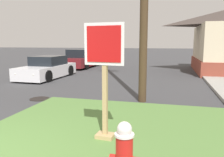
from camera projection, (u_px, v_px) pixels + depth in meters
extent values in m
cube|color=#567F3D|center=(110.00, 135.00, 4.94)|extent=(5.74, 5.43, 0.08)
cylinder|color=silver|center=(124.00, 135.00, 2.88)|extent=(0.25, 0.25, 0.03)
sphere|color=silver|center=(124.00, 129.00, 2.86)|extent=(0.19, 0.19, 0.19)
cube|color=silver|center=(125.00, 124.00, 2.85)|extent=(0.04, 0.04, 0.04)
cube|color=tan|center=(105.00, 84.00, 4.55)|extent=(0.10, 0.10, 2.24)
cube|color=tan|center=(105.00, 136.00, 4.71)|extent=(0.38, 0.31, 0.08)
cube|color=white|center=(104.00, 44.00, 4.38)|extent=(0.81, 0.07, 0.81)
cube|color=red|center=(104.00, 44.00, 4.36)|extent=(0.69, 0.06, 0.69)
cylinder|color=black|center=(40.00, 99.00, 8.26)|extent=(0.70, 0.70, 0.02)
cube|color=silver|center=(47.00, 71.00, 13.15)|extent=(1.77, 4.18, 0.64)
cube|color=black|center=(49.00, 61.00, 13.27)|extent=(1.50, 1.94, 0.56)
cylinder|color=black|center=(48.00, 76.00, 11.73)|extent=(0.23, 0.62, 0.62)
cylinder|color=black|center=(21.00, 75.00, 12.15)|extent=(0.23, 0.62, 0.62)
cylinder|color=black|center=(70.00, 70.00, 14.19)|extent=(0.23, 0.62, 0.62)
cylinder|color=black|center=(47.00, 70.00, 14.61)|extent=(0.23, 0.62, 0.62)
sphere|color=white|center=(34.00, 75.00, 11.08)|extent=(0.14, 0.14, 0.14)
sphere|color=red|center=(71.00, 66.00, 14.95)|extent=(0.12, 0.12, 0.12)
sphere|color=white|center=(16.00, 74.00, 11.35)|extent=(0.14, 0.14, 0.14)
sphere|color=red|center=(57.00, 66.00, 15.22)|extent=(0.12, 0.12, 0.12)
cube|color=maroon|center=(83.00, 61.00, 18.89)|extent=(2.01, 5.12, 0.68)
cube|color=black|center=(79.00, 54.00, 18.11)|extent=(1.70, 1.36, 0.68)
cube|color=maroon|center=(97.00, 54.00, 19.40)|extent=(0.14, 2.14, 0.44)
cube|color=maroon|center=(77.00, 54.00, 19.89)|extent=(0.14, 2.14, 0.44)
cube|color=maroon|center=(93.00, 53.00, 21.17)|extent=(1.71, 0.14, 0.44)
cylinder|color=black|center=(86.00, 65.00, 17.22)|extent=(0.28, 0.77, 0.76)
cylinder|color=black|center=(64.00, 64.00, 17.69)|extent=(0.28, 0.77, 0.76)
cylinder|color=black|center=(99.00, 61.00, 20.12)|extent=(0.28, 0.77, 0.76)
cylinder|color=black|center=(80.00, 61.00, 20.59)|extent=(0.28, 0.77, 0.76)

